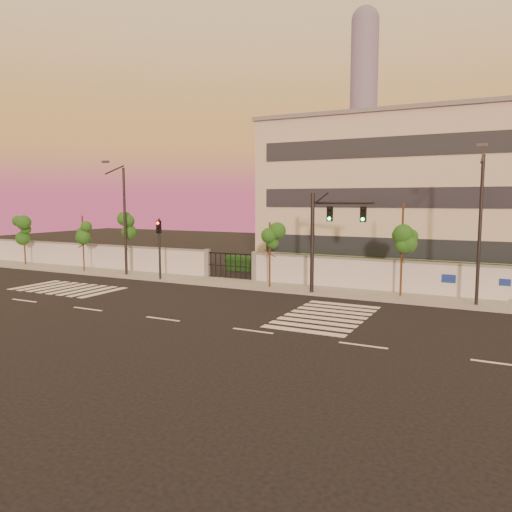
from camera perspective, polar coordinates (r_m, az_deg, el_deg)
name	(u,v)px	position (r m, az deg, el deg)	size (l,w,h in m)	color
ground	(163,319)	(25.21, -10.60, -7.10)	(120.00, 120.00, 0.00)	black
sidewalk	(258,285)	(33.95, 0.23, -3.36)	(60.00, 3.00, 0.15)	gray
perimeter_wall	(269,268)	(35.09, 1.47, -1.40)	(60.00, 0.36, 2.20)	silver
hedge_row	(297,268)	(37.19, 4.76, -1.37)	(41.00, 4.25, 1.80)	black
institutional_building	(425,196)	(41.84, 18.73, 6.51)	(24.40, 12.40, 12.25)	beige
distant_skyscraper	(363,105)	(314.96, 12.18, 16.54)	(16.00, 16.00, 118.00)	slate
road_markings	(181,302)	(29.07, -8.58, -5.23)	(57.00, 7.62, 0.02)	silver
street_tree_a	(24,230)	(48.65, -24.98, 2.76)	(1.61, 1.28, 4.41)	#382314
street_tree_b	(83,231)	(42.45, -19.16, 2.74)	(1.40, 1.12, 4.60)	#382314
street_tree_c	(126,231)	(40.18, -14.61, 2.75)	(1.44, 1.15, 4.64)	#382314
street_tree_d	(270,240)	(32.57, 1.63, 1.84)	(1.51, 1.20, 4.41)	#382314
street_tree_e	(403,228)	(30.67, 16.45, 3.05)	(1.58, 1.25, 5.69)	#382314
traffic_signal_main	(325,231)	(30.52, 7.85, 2.84)	(3.96, 0.83, 6.28)	black
traffic_signal_secondary	(159,242)	(36.47, -11.00, 1.63)	(0.35, 0.34, 4.53)	black
streetlight_west	(123,216)	(39.14, -14.95, 4.49)	(0.52, 2.08, 8.65)	black
streetlight_east	(480,222)	(29.24, 24.23, 3.55)	(0.52, 2.08, 8.63)	black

